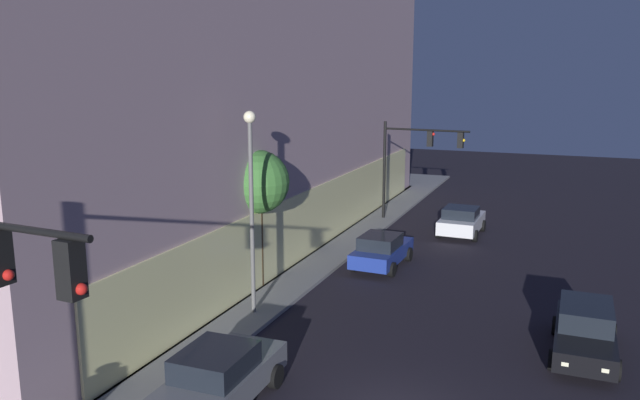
# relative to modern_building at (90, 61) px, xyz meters

# --- Properties ---
(modern_building) EXTENTS (38.53, 28.87, 19.43)m
(modern_building) POSITION_rel_modern_building_xyz_m (0.00, 0.00, 0.00)
(modern_building) COLOR #4C4C51
(modern_building) RESTS_ON ground
(traffic_light_far_corner) EXTENTS (0.66, 5.22, 5.95)m
(traffic_light_far_corner) POSITION_rel_modern_building_xyz_m (7.41, -17.40, -5.24)
(traffic_light_far_corner) COLOR black
(traffic_light_far_corner) RESTS_ON sidewalk_corner
(street_lamp_sidewalk) EXTENTS (0.44, 0.44, 7.49)m
(street_lamp_sidewalk) POSITION_rel_modern_building_xyz_m (-9.43, -15.33, -4.75)
(street_lamp_sidewalk) COLOR #5B5B5B
(street_lamp_sidewalk) RESTS_ON sidewalk_corner
(sidewalk_tree) EXTENTS (2.62, 2.62, 5.74)m
(sidewalk_tree) POSITION_rel_modern_building_xyz_m (-6.62, -14.12, -5.13)
(sidewalk_tree) COLOR #4F391E
(sidewalk_tree) RESTS_ON sidewalk_corner
(car_grey) EXTENTS (4.44, 2.21, 1.73)m
(car_grey) POSITION_rel_modern_building_xyz_m (-15.58, -17.58, -8.77)
(car_grey) COLOR slate
(car_grey) RESTS_ON ground
(car_black) EXTENTS (4.69, 2.05, 1.62)m
(car_black) POSITION_rel_modern_building_xyz_m (-8.37, -26.80, -8.82)
(car_black) COLOR black
(car_black) RESTS_ON ground
(car_blue) EXTENTS (4.33, 2.20, 1.58)m
(car_blue) POSITION_rel_modern_building_xyz_m (-1.77, -18.04, -8.84)
(car_blue) COLOR navy
(car_blue) RESTS_ON ground
(car_white) EXTENTS (4.12, 2.32, 1.62)m
(car_white) POSITION_rel_modern_building_xyz_m (5.63, -20.52, -8.82)
(car_white) COLOR silver
(car_white) RESTS_ON ground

